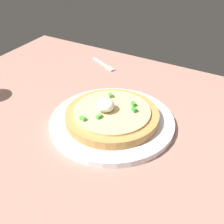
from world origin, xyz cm
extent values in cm
cube|color=#9D7162|center=(0.00, 0.00, 1.07)|extent=(101.76, 66.26, 2.13)
cylinder|color=white|center=(-1.89, -2.06, 2.82)|extent=(27.25, 27.25, 1.37)
cylinder|color=#BD8647|center=(-1.89, -2.06, 4.45)|extent=(20.35, 20.35, 1.89)
cylinder|color=#E9C27F|center=(-1.89, -2.06, 5.66)|extent=(16.58, 16.58, 0.52)
ellipsoid|color=white|center=(-3.12, -2.77, 7.32)|extent=(3.94, 3.94, 2.80)
cube|color=#2B8D31|center=(2.43, 0.35, 6.32)|extent=(1.51, 1.38, 0.80)
cube|color=green|center=(-2.84, -5.79, 6.32)|extent=(1.13, 1.46, 0.80)
cube|color=green|center=(1.29, 1.88, 6.32)|extent=(1.51, 1.39, 0.80)
cube|color=green|center=(-4.87, 2.56, 6.32)|extent=(1.48, 1.46, 0.80)
cube|color=green|center=(-2.81, -2.90, 6.32)|extent=(1.39, 1.51, 0.80)
cube|color=#4FAF45|center=(-5.35, -8.02, 6.32)|extent=(1.40, 1.00, 0.80)
cube|color=#B7B7BC|center=(-20.50, 23.31, 2.38)|extent=(7.42, 3.96, 0.50)
cube|color=#B7B7BC|center=(-15.66, 21.00, 2.38)|extent=(3.13, 2.47, 0.50)
camera|label=1|loc=(24.61, -48.46, 42.43)|focal=48.59mm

